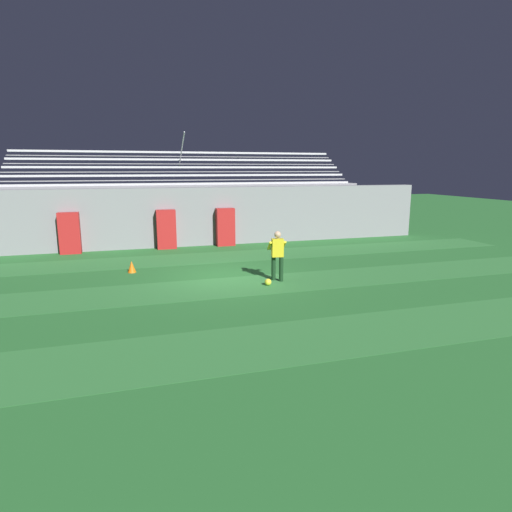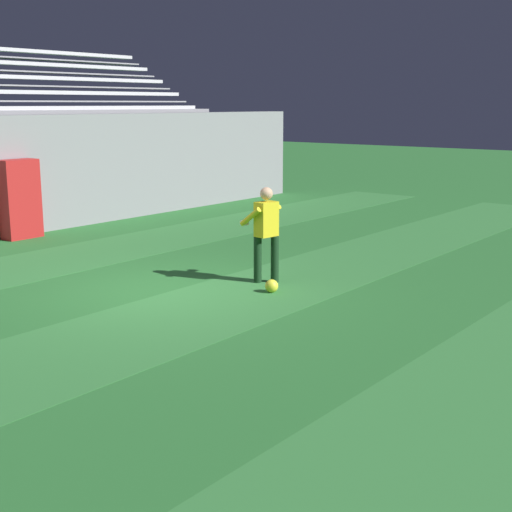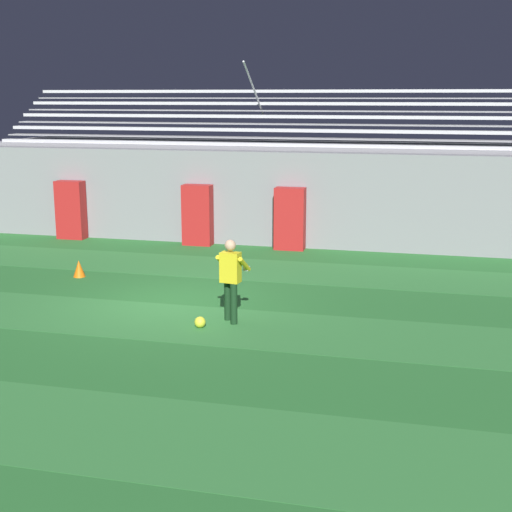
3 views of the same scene
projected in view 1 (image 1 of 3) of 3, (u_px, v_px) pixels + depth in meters
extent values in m
plane|color=#286B2D|center=(224.00, 276.00, 14.88)|extent=(80.00, 80.00, 0.00)
cube|color=#337A38|center=(284.00, 342.00, 9.25)|extent=(28.00, 2.32, 0.01)
cube|color=#337A38|center=(233.00, 286.00, 13.61)|extent=(28.00, 2.32, 0.01)
cube|color=#337A38|center=(207.00, 258.00, 17.97)|extent=(28.00, 2.32, 0.01)
cube|color=gray|center=(194.00, 217.00, 20.70)|extent=(24.00, 0.60, 2.80)
cube|color=#B21E1E|center=(166.00, 229.00, 19.88)|extent=(0.88, 0.44, 1.82)
cube|color=#B21E1E|center=(225.00, 227.00, 20.68)|extent=(0.88, 0.44, 1.82)
cube|color=#B21E1E|center=(70.00, 233.00, 18.70)|extent=(0.88, 0.44, 1.82)
cube|color=gray|center=(188.00, 211.00, 22.89)|extent=(18.00, 3.90, 2.90)
cube|color=silver|center=(191.00, 184.00, 21.09)|extent=(17.10, 0.36, 0.10)
cube|color=gray|center=(192.00, 189.00, 20.95)|extent=(17.10, 0.60, 0.04)
cube|color=silver|center=(189.00, 175.00, 21.66)|extent=(17.10, 0.36, 0.10)
cube|color=gray|center=(190.00, 180.00, 21.52)|extent=(17.10, 0.60, 0.04)
cube|color=silver|center=(187.00, 167.00, 22.24)|extent=(17.10, 0.36, 0.10)
cube|color=gray|center=(187.00, 172.00, 22.10)|extent=(17.10, 0.60, 0.04)
cube|color=silver|center=(185.00, 160.00, 22.82)|extent=(17.10, 0.36, 0.10)
cube|color=gray|center=(185.00, 164.00, 22.68)|extent=(17.10, 0.60, 0.04)
cube|color=silver|center=(183.00, 152.00, 23.39)|extent=(17.10, 0.36, 0.10)
cube|color=gray|center=(183.00, 157.00, 23.25)|extent=(17.10, 0.60, 0.04)
cylinder|color=silver|center=(182.00, 150.00, 21.76)|extent=(0.06, 2.63, 1.65)
cylinder|color=#143319|center=(273.00, 268.00, 14.32)|extent=(0.16, 0.16, 0.82)
cylinder|color=#143319|center=(281.00, 269.00, 14.16)|extent=(0.16, 0.16, 0.82)
cube|color=yellow|center=(277.00, 248.00, 14.10)|extent=(0.41, 0.29, 0.60)
sphere|color=tan|center=(278.00, 235.00, 14.01)|extent=(0.22, 0.22, 0.22)
cylinder|color=yellow|center=(270.00, 246.00, 14.19)|extent=(0.16, 0.49, 0.37)
cylinder|color=yellow|center=(284.00, 245.00, 14.26)|extent=(0.16, 0.49, 0.37)
cube|color=silver|center=(270.00, 248.00, 14.42)|extent=(0.12, 0.12, 0.08)
cube|color=silver|center=(281.00, 248.00, 14.48)|extent=(0.12, 0.12, 0.08)
sphere|color=yellow|center=(268.00, 282.00, 13.71)|extent=(0.22, 0.22, 0.22)
cone|color=orange|center=(132.00, 267.00, 15.42)|extent=(0.30, 0.30, 0.42)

